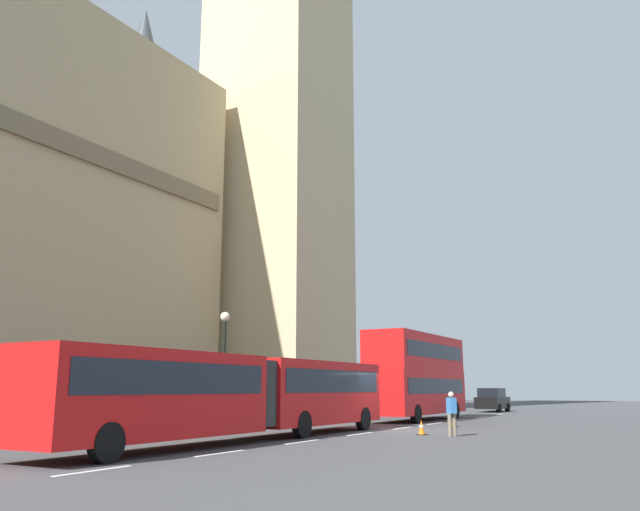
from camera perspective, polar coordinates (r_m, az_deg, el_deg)
name	(u,v)px	position (r m, az deg, el deg)	size (l,w,h in m)	color
ground_plane	(386,430)	(29.78, 5.85, -15.03)	(160.00, 160.00, 0.00)	#424244
lane_centre_marking	(403,428)	(31.53, 7.27, -14.80)	(39.00, 0.16, 0.01)	silver
articulated_bus	(244,390)	(23.67, -6.68, -11.68)	(18.08, 2.54, 2.90)	red
double_decker_bus	(417,373)	(39.19, 8.54, -10.17)	(10.52, 2.54, 4.90)	red
sedan_lead	(493,400)	(54.87, 14.93, -12.17)	(4.40, 1.86, 1.85)	black
traffic_cone_west	(421,428)	(27.04, 8.91, -14.71)	(0.36, 0.36, 0.58)	black
traffic_cone_middle	(454,421)	(32.80, 11.67, -14.04)	(0.36, 0.36, 0.58)	black
street_lamp	(224,361)	(30.14, -8.45, -9.11)	(0.44, 0.44, 5.27)	black
pedestrian_near_cones	(452,412)	(26.33, 11.49, -13.33)	(0.45, 0.46, 1.69)	#726651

